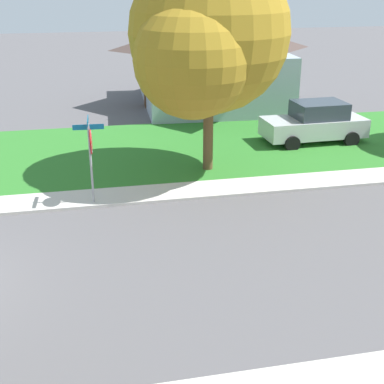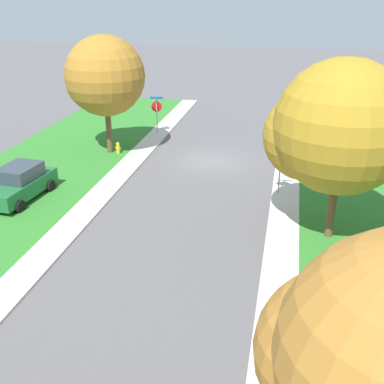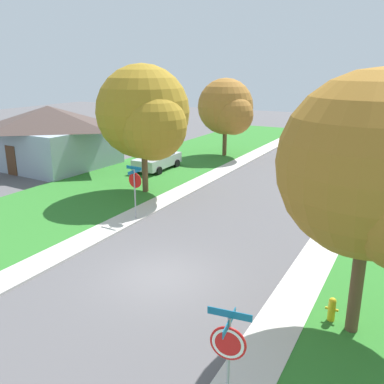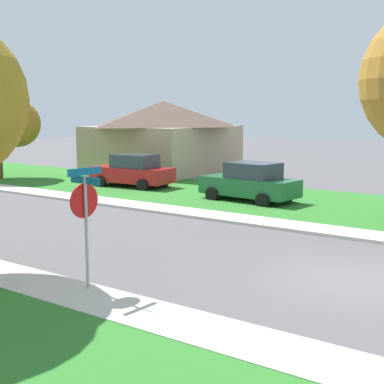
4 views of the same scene
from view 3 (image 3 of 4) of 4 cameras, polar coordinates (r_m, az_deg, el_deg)
The scene contains 12 objects.
ground_plane at distance 15.59m, azimuth -4.29°, elevation -11.53°, with size 120.00×120.00×0.00m, color #565456.
sidewalk_east at distance 24.76m, azimuth 20.62°, elevation -1.57°, with size 1.40×56.00×0.10m, color beige.
sidewalk_west at distance 27.48m, azimuth 0.96°, elevation 1.28°, with size 1.40×56.00×0.10m, color beige.
lawn_west at distance 29.87m, azimuth -7.06°, elevation 2.40°, with size 8.00×56.00×0.08m, color #2D7528.
stop_sign_near_corner at distance 9.03m, azimuth 4.98°, elevation -20.70°, with size 0.91×0.91×2.77m.
stop_sign_far_corner at distance 20.60m, azimuth -7.84°, elevation 1.14°, with size 0.92×0.92×2.77m.
car_silver_driveway_right at distance 31.04m, azimuth -4.72°, elevation 4.59°, with size 2.15×4.36×1.76m.
tree_across_right at distance 11.47m, azimuth 24.62°, elevation 2.18°, with size 5.26×4.89×7.40m.
tree_across_left at distance 35.38m, azimuth 4.88°, elevation 11.32°, with size 4.99×4.65×6.55m.
tree_sidewalk_far at distance 24.40m, azimuth -6.40°, elevation 10.39°, with size 5.84×5.43×7.61m.
house_left_setback at distance 34.02m, azimuth -18.86°, elevation 7.40°, with size 9.35×8.21×4.60m.
fire_hydrant at distance 13.55m, azimuth 18.61°, elevation -15.02°, with size 0.38×0.22×0.83m.
Camera 3 is at (7.55, -11.49, 7.37)m, focal length 38.91 mm.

